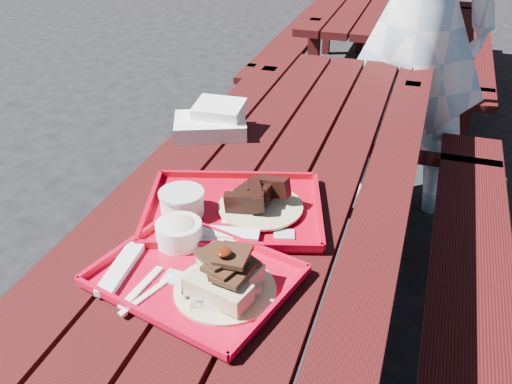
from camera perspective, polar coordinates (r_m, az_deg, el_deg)
ground at (r=2.06m, az=1.36°, el=-17.86°), size 60.00×60.00×0.00m
picnic_table_near at (r=1.68m, az=1.59°, el=-5.13°), size 1.41×2.40×0.75m
picnic_table_far at (r=4.24m, az=12.99°, el=16.68°), size 1.41×2.40×0.75m
near_tray at (r=1.24m, az=-5.66°, el=-7.27°), size 0.47×0.40×0.13m
far_tray at (r=1.44m, az=-2.57°, el=-1.56°), size 0.52×0.45×0.07m
white_cloth at (r=1.88m, az=-4.34°, el=7.06°), size 0.28×0.24×0.09m
person at (r=2.70m, az=16.01°, el=15.89°), size 0.66×0.44×1.80m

